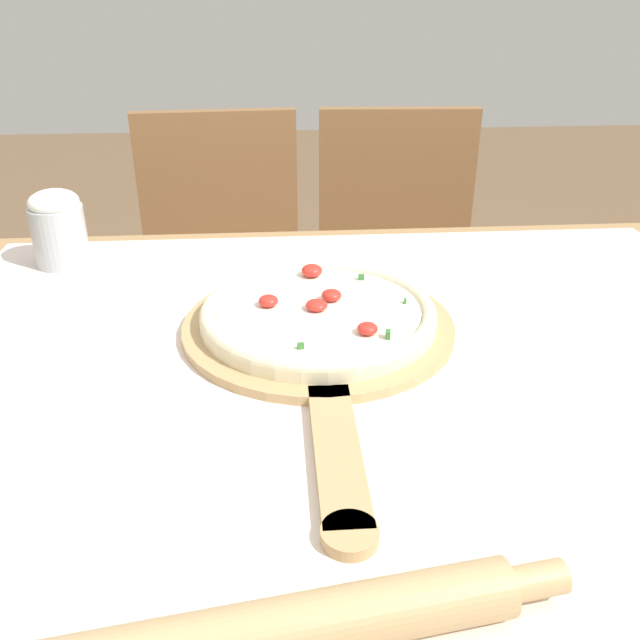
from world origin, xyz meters
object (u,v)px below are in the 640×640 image
object	(u,v)px
pizza_peel	(320,335)
rolling_pin	(267,633)
chair_left	(224,275)
pizza	(318,313)
chair_right	(397,271)
flour_cup	(58,227)

from	to	relation	value
pizza_peel	rolling_pin	distance (m)	0.45
rolling_pin	chair_left	bearing A→B (deg)	95.22
pizza	chair_right	distance (m)	0.82
chair_right	flour_cup	xyz separation A→B (m)	(-0.64, -0.49, 0.30)
pizza_peel	pizza	size ratio (longest dim) A/B	1.87
chair_right	flour_cup	bearing A→B (deg)	-139.72
chair_left	chair_right	bearing A→B (deg)	-3.54
pizza	chair_left	distance (m)	0.81
pizza_peel	chair_left	size ratio (longest dim) A/B	0.65
rolling_pin	flour_cup	xyz separation A→B (m)	(-0.33, 0.73, 0.04)
chair_left	chair_right	xyz separation A→B (m)	(0.43, 0.00, 0.00)
rolling_pin	chair_left	size ratio (longest dim) A/B	0.50
chair_right	rolling_pin	bearing A→B (deg)	-101.41
pizza	chair_left	xyz separation A→B (m)	(-0.18, 0.74, -0.26)
pizza_peel	chair_right	bearing A→B (deg)	72.22
rolling_pin	chair_left	xyz separation A→B (m)	(-0.11, 1.21, -0.26)
pizza_peel	flour_cup	xyz separation A→B (m)	(-0.39, 0.28, 0.06)
pizza_peel	rolling_pin	world-z (taller)	rolling_pin
pizza	flour_cup	world-z (taller)	flour_cup
pizza_peel	flour_cup	distance (m)	0.49
pizza_peel	chair_right	distance (m)	0.84
chair_right	flour_cup	distance (m)	0.86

